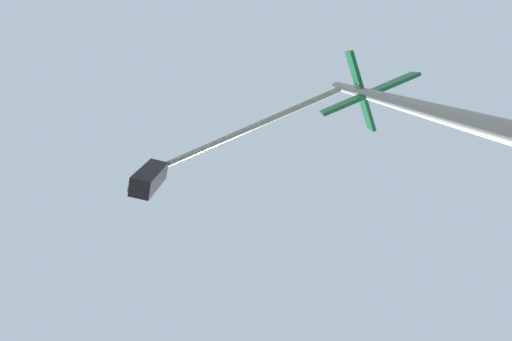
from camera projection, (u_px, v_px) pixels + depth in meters
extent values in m
cylinder|color=slate|center=(462.00, 119.00, 1.72)|extent=(0.12, 0.12, 5.78)
cylinder|color=slate|center=(247.00, 130.00, 4.27)|extent=(1.96, 2.48, 0.09)
cube|color=black|center=(150.00, 178.00, 4.07)|extent=(0.28, 0.28, 0.80)
sphere|color=red|center=(147.00, 176.00, 4.32)|extent=(0.18, 0.18, 0.18)
sphere|color=orange|center=(141.00, 182.00, 4.09)|extent=(0.18, 0.18, 0.18)
sphere|color=green|center=(134.00, 189.00, 3.85)|extent=(0.18, 0.18, 0.18)
cube|color=#0F5128|center=(368.00, 94.00, 3.17)|extent=(0.71, 0.89, 0.20)
cube|color=#0F5128|center=(361.00, 92.00, 3.38)|extent=(0.81, 0.65, 0.20)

